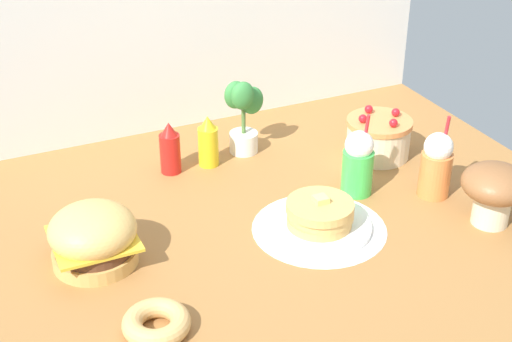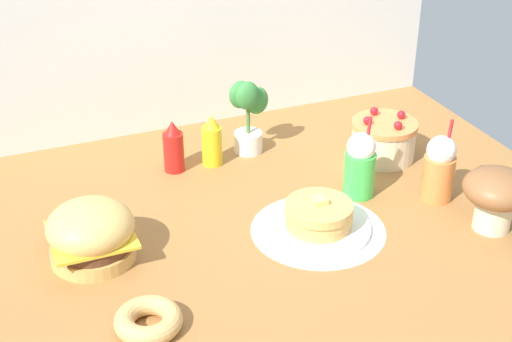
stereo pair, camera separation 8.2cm
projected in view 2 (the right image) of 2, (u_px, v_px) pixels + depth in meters
ground_plane at (285, 234)px, 2.39m from camera, size 2.07×1.78×0.02m
doily_mat at (318, 230)px, 2.39m from camera, size 0.43×0.43×0.00m
burger at (91, 233)px, 2.22m from camera, size 0.26×0.26×0.19m
pancake_stack at (319, 219)px, 2.37m from camera, size 0.33×0.33×0.12m
layer_cake at (383, 139)px, 2.79m from camera, size 0.25×0.25×0.18m
ketchup_bottle at (173, 148)px, 2.69m from camera, size 0.07×0.07×0.20m
mustard_bottle at (212, 142)px, 2.74m from camera, size 0.07×0.07×0.20m
cream_soda_cup at (360, 165)px, 2.53m from camera, size 0.11×0.11×0.30m
orange_float_cup at (439, 168)px, 2.51m from camera, size 0.11×0.11×0.30m
donut_pink_glaze at (148, 320)px, 1.97m from camera, size 0.18×0.18×0.06m
potted_plant at (248, 113)px, 2.79m from camera, size 0.14×0.12×0.30m
mushroom_stool at (497, 193)px, 2.34m from camera, size 0.22×0.22×0.21m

